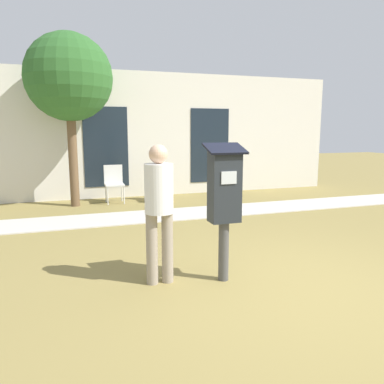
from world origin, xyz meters
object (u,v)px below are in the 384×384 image
(parking_meter, at_px, (224,194))
(outdoor_chair_left, at_px, (114,181))
(person_standing, at_px, (159,203))
(outdoor_chair_middle, at_px, (161,180))

(parking_meter, relative_size, outdoor_chair_left, 1.77)
(person_standing, distance_m, outdoor_chair_middle, 5.02)
(person_standing, relative_size, outdoor_chair_middle, 1.76)
(parking_meter, bearing_deg, outdoor_chair_left, 96.79)
(person_standing, bearing_deg, parking_meter, 19.91)
(person_standing, bearing_deg, outdoor_chair_left, 120.93)
(outdoor_chair_left, distance_m, outdoor_chair_middle, 1.14)
(parking_meter, distance_m, outdoor_chair_middle, 5.06)
(parking_meter, height_order, outdoor_chair_middle, parking_meter)
(parking_meter, relative_size, person_standing, 1.01)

